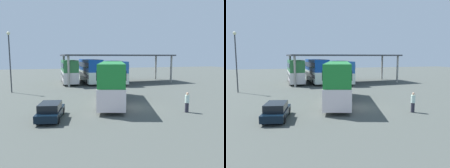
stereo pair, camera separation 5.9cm
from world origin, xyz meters
TOP-DOWN VIEW (x-y plane):
  - ground_plane at (0.00, 0.00)m, footprint 140.00×140.00m
  - double_decker_main at (-1.05, 2.73)m, footprint 5.64×11.59m
  - parked_hatchback at (-7.45, -1.97)m, footprint 2.44×4.26m
  - double_decker_near_canopy at (-3.88, 21.24)m, footprint 2.72×10.05m
  - double_decker_mid_row at (-0.06, 20.76)m, footprint 2.69×10.95m
  - double_decker_far_right at (4.35, 19.07)m, footprint 3.23×10.57m
  - depot_canopy at (5.12, 19.41)m, footprint 21.04×8.03m
  - lamppost_tall at (-12.46, 12.71)m, footprint 0.44×0.44m
  - pedestrian_waiting at (4.15, -3.12)m, footprint 0.38×0.38m

SIDE VIEW (x-z plane):
  - ground_plane at x=0.00m, z-range 0.00..0.00m
  - parked_hatchback at x=-7.45m, z-range 0.00..1.35m
  - pedestrian_waiting at x=4.15m, z-range 0.00..1.79m
  - double_decker_far_right at x=4.35m, z-range 0.20..4.27m
  - double_decker_near_canopy at x=-3.88m, z-range 0.20..4.46m
  - double_decker_main at x=-1.05m, z-range 0.21..4.50m
  - double_decker_mid_row at x=-0.06m, z-range 0.21..4.57m
  - depot_canopy at x=5.12m, z-range 2.32..7.56m
  - lamppost_tall at x=-12.46m, z-range 1.03..9.22m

